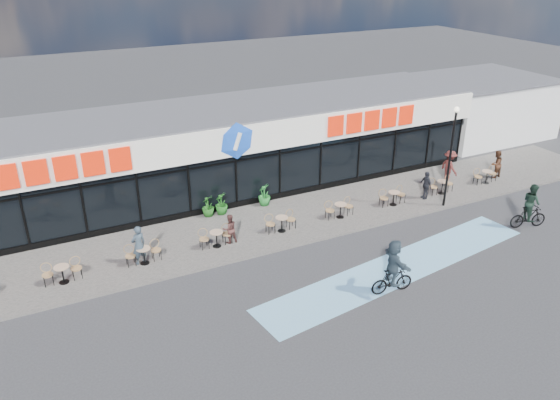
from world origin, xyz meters
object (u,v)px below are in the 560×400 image
cyclist_a (393,269)px  potted_plant_left (221,203)px  potted_plant_mid (208,206)px  potted_plant_right (264,195)px  pedestrian_b (449,167)px  patron_right (230,229)px  pedestrian_a (426,185)px  patron_left (139,245)px  pedestrian_c (496,164)px  lamp_post (451,149)px  cyclist_b (530,209)px

cyclist_a → potted_plant_left: bearing=110.6°
potted_plant_mid → potted_plant_right: 3.08m
pedestrian_b → potted_plant_left: bearing=85.3°
patron_right → pedestrian_a: (11.23, -0.15, 0.07)m
potted_plant_mid → patron_right: size_ratio=0.79×
patron_left → pedestrian_a: size_ratio=1.15×
patron_right → pedestrian_c: pedestrian_c is taller
potted_plant_left → pedestrian_b: (13.12, -2.01, 0.40)m
lamp_post → pedestrian_b: bearing=44.5°
patron_left → cyclist_b: cyclist_b is taller
potted_plant_right → potted_plant_mid: bearing=178.3°
patron_left → pedestrian_a: patron_left is taller
pedestrian_c → cyclist_b: bearing=51.7°
potted_plant_left → cyclist_a: (3.54, -9.42, 0.42)m
pedestrian_b → cyclist_b: cyclist_b is taller
pedestrian_a → cyclist_a: cyclist_a is taller
lamp_post → pedestrian_b: (2.32, 2.28, -2.17)m
potted_plant_mid → potted_plant_right: (3.07, -0.09, 0.03)m
pedestrian_b → pedestrian_c: size_ratio=1.17×
potted_plant_left → pedestrian_c: pedestrian_c is taller
potted_plant_mid → patron_left: 5.14m
potted_plant_mid → cyclist_b: cyclist_b is taller
lamp_post → potted_plant_right: size_ratio=4.55×
potted_plant_right → potted_plant_left: bearing=179.4°
potted_plant_right → pedestrian_c: bearing=-10.7°
pedestrian_c → cyclist_a: size_ratio=0.71×
potted_plant_left → potted_plant_right: (2.39, -0.02, 0.01)m
cyclist_b → potted_plant_mid: bearing=149.6°
lamp_post → patron_left: lamp_post is taller
lamp_post → cyclist_a: 9.14m
patron_left → pedestrian_c: size_ratio=1.06×
patron_left → pedestrian_a: (15.35, -0.18, -0.11)m
lamp_post → potted_plant_mid: 12.55m
pedestrian_c → lamp_post: bearing=11.0°
potted_plant_left → patron_right: size_ratio=0.82×
lamp_post → cyclist_a: bearing=-144.8°
pedestrian_a → pedestrian_c: size_ratio=0.93×
potted_plant_left → patron_right: (-0.73, -2.97, 0.13)m
patron_right → pedestrian_a: pedestrian_a is taller
potted_plant_left → potted_plant_right: potted_plant_right is taller
patron_right → pedestrian_c: (16.87, 0.35, 0.13)m
patron_right → cyclist_b: size_ratio=0.62×
pedestrian_c → pedestrian_b: bearing=-17.8°
pedestrian_b → cyclist_b: bearing=-178.6°
lamp_post → potted_plant_right: (-8.41, 4.27, -2.56)m
potted_plant_mid → pedestrian_c: 17.04m
potted_plant_left → pedestrian_b: 13.28m
potted_plant_left → potted_plant_right: bearing=-0.6°
cyclist_a → potted_plant_mid: bearing=114.0°
potted_plant_mid → patron_right: patron_right is taller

